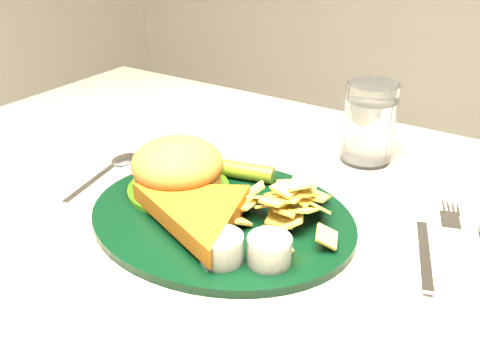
{
  "coord_description": "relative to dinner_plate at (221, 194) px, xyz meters",
  "views": [
    {
      "loc": [
        0.31,
        -0.5,
        1.1
      ],
      "look_at": [
        0.0,
        -0.01,
        0.8
      ],
      "focal_mm": 40.0,
      "sensor_mm": 36.0,
      "label": 1
    }
  ],
  "objects": [
    {
      "name": "wrapped_straw",
      "position": [
        -0.04,
        0.22,
        -0.03
      ],
      "size": [
        0.18,
        0.1,
        0.01
      ],
      "primitive_type": null,
      "rotation": [
        0.0,
        0.0,
        0.23
      ],
      "color": "white",
      "rests_on": "table"
    },
    {
      "name": "spoon",
      "position": [
        -0.21,
        -0.02,
        -0.03
      ],
      "size": [
        0.08,
        0.17,
        0.01
      ],
      "primitive_type": null,
      "rotation": [
        0.0,
        0.0,
        0.22
      ],
      "color": "white",
      "rests_on": "table"
    },
    {
      "name": "dinner_plate",
      "position": [
        0.0,
        0.0,
        0.0
      ],
      "size": [
        0.35,
        0.3,
        0.08
      ],
      "primitive_type": null,
      "rotation": [
        0.0,
        0.0,
        0.06
      ],
      "color": "black",
      "rests_on": "table"
    },
    {
      "name": "ramekin",
      "position": [
        -0.19,
        0.19,
        -0.02
      ],
      "size": [
        0.05,
        0.05,
        0.03
      ],
      "primitive_type": "cylinder",
      "rotation": [
        0.0,
        0.0,
        0.07
      ],
      "color": "white",
      "rests_on": "table"
    },
    {
      "name": "water_glass",
      "position": [
        0.08,
        0.26,
        0.02
      ],
      "size": [
        0.09,
        0.09,
        0.12
      ],
      "primitive_type": "cylinder",
      "rotation": [
        0.0,
        0.0,
        -0.19
      ],
      "color": "white",
      "rests_on": "table"
    },
    {
      "name": "fork_napkin",
      "position": [
        0.23,
        0.07,
        -0.03
      ],
      "size": [
        0.18,
        0.21,
        0.01
      ],
      "primitive_type": null,
      "rotation": [
        0.0,
        0.0,
        0.33
      ],
      "color": "silver",
      "rests_on": "table"
    }
  ]
}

